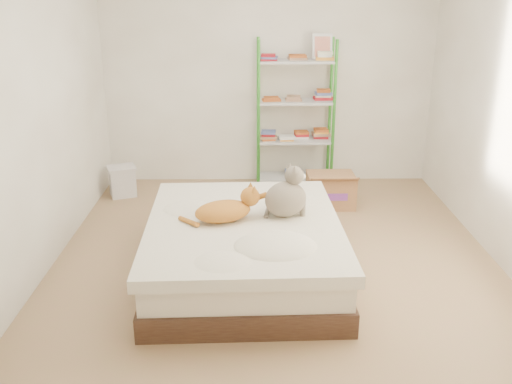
{
  "coord_description": "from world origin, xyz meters",
  "views": [
    {
      "loc": [
        -0.21,
        -4.53,
        2.24
      ],
      "look_at": [
        -0.17,
        -0.08,
        0.62
      ],
      "focal_mm": 40.0,
      "sensor_mm": 36.0,
      "label": 1
    }
  ],
  "objects_px": {
    "orange_cat": "(223,209)",
    "cardboard_box": "(331,190)",
    "grey_cat": "(286,192)",
    "white_bin": "(122,181)",
    "shelf_unit": "(296,113)",
    "bed": "(244,249)"
  },
  "relations": [
    {
      "from": "orange_cat",
      "to": "cardboard_box",
      "type": "distance_m",
      "value": 1.96
    },
    {
      "from": "orange_cat",
      "to": "grey_cat",
      "type": "relative_size",
      "value": 1.28
    },
    {
      "from": "cardboard_box",
      "to": "white_bin",
      "type": "bearing_deg",
      "value": 170.9
    },
    {
      "from": "grey_cat",
      "to": "white_bin",
      "type": "relative_size",
      "value": 1.12
    },
    {
      "from": "shelf_unit",
      "to": "cardboard_box",
      "type": "xyz_separation_m",
      "value": [
        0.34,
        -0.68,
        -0.7
      ]
    },
    {
      "from": "cardboard_box",
      "to": "orange_cat",
      "type": "bearing_deg",
      "value": -125.22
    },
    {
      "from": "bed",
      "to": "orange_cat",
      "type": "xyz_separation_m",
      "value": [
        -0.16,
        -0.0,
        0.35
      ]
    },
    {
      "from": "bed",
      "to": "shelf_unit",
      "type": "bearing_deg",
      "value": 73.88
    },
    {
      "from": "white_bin",
      "to": "shelf_unit",
      "type": "bearing_deg",
      "value": 10.16
    },
    {
      "from": "orange_cat",
      "to": "bed",
      "type": "bearing_deg",
      "value": -18.18
    },
    {
      "from": "shelf_unit",
      "to": "white_bin",
      "type": "xyz_separation_m",
      "value": [
        -1.96,
        -0.35,
        -0.7
      ]
    },
    {
      "from": "orange_cat",
      "to": "white_bin",
      "type": "height_order",
      "value": "orange_cat"
    },
    {
      "from": "bed",
      "to": "white_bin",
      "type": "xyz_separation_m",
      "value": [
        -1.38,
        1.91,
        -0.07
      ]
    },
    {
      "from": "orange_cat",
      "to": "grey_cat",
      "type": "xyz_separation_m",
      "value": [
        0.5,
        0.11,
        0.1
      ]
    },
    {
      "from": "white_bin",
      "to": "cardboard_box",
      "type": "bearing_deg",
      "value": -8.06
    },
    {
      "from": "grey_cat",
      "to": "white_bin",
      "type": "distance_m",
      "value": 2.55
    },
    {
      "from": "orange_cat",
      "to": "grey_cat",
      "type": "distance_m",
      "value": 0.52
    },
    {
      "from": "bed",
      "to": "cardboard_box",
      "type": "distance_m",
      "value": 1.83
    },
    {
      "from": "orange_cat",
      "to": "shelf_unit",
      "type": "bearing_deg",
      "value": 52.8
    },
    {
      "from": "shelf_unit",
      "to": "white_bin",
      "type": "bearing_deg",
      "value": -169.84
    },
    {
      "from": "orange_cat",
      "to": "shelf_unit",
      "type": "relative_size",
      "value": 0.31
    },
    {
      "from": "bed",
      "to": "shelf_unit",
      "type": "xyz_separation_m",
      "value": [
        0.57,
        2.26,
        0.63
      ]
    }
  ]
}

